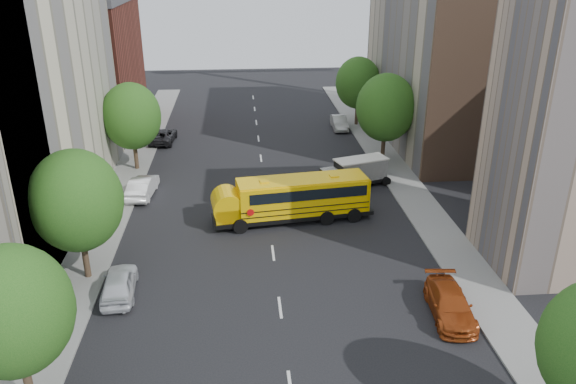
{
  "coord_description": "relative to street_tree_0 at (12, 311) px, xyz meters",
  "views": [
    {
      "loc": [
        -1.79,
        -33.29,
        17.59
      ],
      "look_at": [
        1.31,
        2.0,
        2.48
      ],
      "focal_mm": 35.0,
      "sensor_mm": 36.0,
      "label": 1
    }
  ],
  "objects": [
    {
      "name": "ground",
      "position": [
        11.0,
        14.0,
        -4.64
      ],
      "size": [
        120.0,
        120.0,
        0.0
      ],
      "primitive_type": "plane",
      "color": "black",
      "rests_on": "ground"
    },
    {
      "name": "parked_car_4",
      "position": [
        20.6,
        25.0,
        -4.0
      ],
      "size": [
        1.57,
        3.78,
        1.28
      ],
      "primitive_type": "imported",
      "rotation": [
        0.0,
        0.0,
        -0.02
      ],
      "color": "#3A3660",
      "rests_on": "ground"
    },
    {
      "name": "sidewalk_right",
      "position": [
        22.5,
        19.0,
        -4.58
      ],
      "size": [
        3.0,
        80.0,
        0.12
      ],
      "primitive_type": "cube",
      "color": "slate",
      "rests_on": "ground"
    },
    {
      "name": "parked_car_3",
      "position": [
        19.8,
        4.51,
        -3.93
      ],
      "size": [
        2.45,
        5.09,
        1.43
      ],
      "primitive_type": "imported",
      "rotation": [
        0.0,
        0.0,
        -0.09
      ],
      "color": "#983C13",
      "rests_on": "ground"
    },
    {
      "name": "building_left_redbrick",
      "position": [
        -7.0,
        42.0,
        1.86
      ],
      "size": [
        10.0,
        15.0,
        13.0
      ],
      "primitive_type": "cube",
      "color": "maroon",
      "rests_on": "ground"
    },
    {
      "name": "street_tree_4",
      "position": [
        22.0,
        28.0,
        0.43
      ],
      "size": [
        5.25,
        5.25,
        8.1
      ],
      "color": "#38281C",
      "rests_on": "ground"
    },
    {
      "name": "sidewalk_left",
      "position": [
        -0.5,
        19.0,
        -4.58
      ],
      "size": [
        3.0,
        80.0,
        0.12
      ],
      "primitive_type": "cube",
      "color": "slate",
      "rests_on": "ground"
    },
    {
      "name": "parked_car_2",
      "position": [
        1.4,
        35.68,
        -3.96
      ],
      "size": [
        2.61,
        5.08,
        1.37
      ],
      "primitive_type": "imported",
      "rotation": [
        0.0,
        0.0,
        3.07
      ],
      "color": "black",
      "rests_on": "ground"
    },
    {
      "name": "building_right_far",
      "position": [
        29.0,
        34.0,
        4.36
      ],
      "size": [
        10.0,
        22.0,
        18.0
      ],
      "primitive_type": "cube",
      "color": "tan",
      "rests_on": "ground"
    },
    {
      "name": "street_tree_5",
      "position": [
        22.0,
        40.0,
        0.06
      ],
      "size": [
        4.86,
        4.86,
        7.51
      ],
      "color": "#38281C",
      "rests_on": "ground"
    },
    {
      "name": "street_tree_0",
      "position": [
        0.0,
        0.0,
        0.0
      ],
      "size": [
        4.8,
        4.8,
        7.41
      ],
      "color": "#38281C",
      "rests_on": "ground"
    },
    {
      "name": "building_right_sidewall",
      "position": [
        29.0,
        23.0,
        4.36
      ],
      "size": [
        10.1,
        0.3,
        18.0
      ],
      "primitive_type": "cube",
      "color": "brown",
      "rests_on": "ground"
    },
    {
      "name": "school_bus",
      "position": [
        12.58,
        16.68,
        -2.86
      ],
      "size": [
        11.58,
        4.04,
        3.2
      ],
      "rotation": [
        0.0,
        0.0,
        0.13
      ],
      "color": "black",
      "rests_on": "ground"
    },
    {
      "name": "parked_car_0",
      "position": [
        2.2,
        7.99,
        -3.89
      ],
      "size": [
        2.09,
        4.52,
        1.5
      ],
      "primitive_type": "imported",
      "rotation": [
        0.0,
        0.0,
        3.21
      ],
      "color": "silver",
      "rests_on": "ground"
    },
    {
      "name": "street_tree_2",
      "position": [
        0.0,
        28.0,
        0.19
      ],
      "size": [
        4.99,
        4.99,
        7.71
      ],
      "color": "#38281C",
      "rests_on": "ground"
    },
    {
      "name": "parked_car_1",
      "position": [
        1.4,
        22.05,
        -3.86
      ],
      "size": [
        2.06,
        4.85,
        1.56
      ],
      "primitive_type": "imported",
      "rotation": [
        0.0,
        0.0,
        3.05
      ],
      "color": "white",
      "rests_on": "ground"
    },
    {
      "name": "parked_car_5",
      "position": [
        19.87,
        38.73,
        -3.94
      ],
      "size": [
        1.55,
        4.29,
        1.41
      ],
      "primitive_type": "imported",
      "rotation": [
        0.0,
        0.0,
        -0.01
      ],
      "color": "#9D9E98",
      "rests_on": "ground"
    },
    {
      "name": "street_tree_1",
      "position": [
        0.0,
        10.0,
        0.31
      ],
      "size": [
        5.12,
        5.12,
        7.9
      ],
      "color": "#38281C",
      "rests_on": "ground"
    },
    {
      "name": "lane_markings",
      "position": [
        11.0,
        24.0,
        -4.64
      ],
      "size": [
        0.15,
        64.0,
        0.01
      ],
      "primitive_type": "cube",
      "color": "silver",
      "rests_on": "ground"
    },
    {
      "name": "safari_truck",
      "position": [
        18.43,
        22.65,
        -3.43
      ],
      "size": [
        5.64,
        3.37,
        2.28
      ],
      "rotation": [
        0.0,
        0.0,
        0.3
      ],
      "color": "black",
      "rests_on": "ground"
    }
  ]
}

